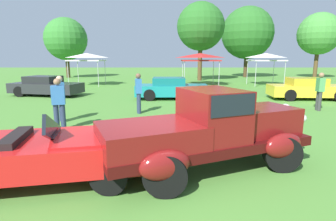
{
  "coord_description": "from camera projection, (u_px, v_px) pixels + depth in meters",
  "views": [
    {
      "loc": [
        -0.02,
        -5.48,
        2.33
      ],
      "look_at": [
        -0.0,
        1.62,
        0.92
      ],
      "focal_mm": 28.57,
      "sensor_mm": 36.0,
      "label": 1
    }
  ],
  "objects": [
    {
      "name": "spectator_far_side",
      "position": [
        60.0,
        97.0,
        9.74
      ],
      "size": [
        0.42,
        0.47,
        1.69
      ],
      "color": "#283351",
      "rests_on": "ground_plane"
    },
    {
      "name": "neighbor_convertible",
      "position": [
        46.0,
        152.0,
        5.07
      ],
      "size": [
        4.41,
        2.47,
        1.4
      ],
      "color": "red",
      "rests_on": "ground_plane"
    },
    {
      "name": "treeline_mid_left",
      "position": [
        200.0,
        27.0,
        26.81
      ],
      "size": [
        4.78,
        4.78,
        7.8
      ],
      "color": "brown",
      "rests_on": "ground_plane"
    },
    {
      "name": "treeline_mid_right",
      "position": [
        318.0,
        34.0,
        30.21
      ],
      "size": [
        4.68,
        4.68,
        7.33
      ],
      "color": "brown",
      "rests_on": "ground_plane"
    },
    {
      "name": "feature_pickup_truck",
      "position": [
        208.0,
        129.0,
        5.55
      ],
      "size": [
        4.61,
        3.08,
        1.7
      ],
      "color": "#400B0B",
      "rests_on": "ground_plane"
    },
    {
      "name": "spectator_near_truck",
      "position": [
        138.0,
        92.0,
        11.25
      ],
      "size": [
        0.32,
        0.44,
        1.69
      ],
      "color": "#283351",
      "rests_on": "ground_plane"
    },
    {
      "name": "canopy_tent_center_field",
      "position": [
        200.0,
        57.0,
        22.47
      ],
      "size": [
        3.09,
        3.09,
        2.71
      ],
      "color": "#B7B7BC",
      "rests_on": "ground_plane"
    },
    {
      "name": "treeline_center",
      "position": [
        247.0,
        33.0,
        31.65
      ],
      "size": [
        6.09,
        6.09,
        8.25
      ],
      "color": "#47331E",
      "rests_on": "ground_plane"
    },
    {
      "name": "ground_plane",
      "position": [
        168.0,
        166.0,
        5.83
      ],
      "size": [
        120.0,
        120.0,
        0.0
      ],
      "primitive_type": "plane",
      "color": "#4C8433"
    },
    {
      "name": "spectator_by_row",
      "position": [
        58.0,
        103.0,
        8.55
      ],
      "size": [
        0.45,
        0.34,
        1.69
      ],
      "color": "#283351",
      "rests_on": "ground_plane"
    },
    {
      "name": "spectator_between_cars",
      "position": [
        319.0,
        90.0,
        11.84
      ],
      "size": [
        0.29,
        0.43,
        1.69
      ],
      "color": "#383838",
      "rests_on": "ground_plane"
    },
    {
      "name": "treeline_far_left",
      "position": [
        65.0,
        39.0,
        30.96
      ],
      "size": [
        4.87,
        4.87,
        6.89
      ],
      "color": "#47331E",
      "rests_on": "ground_plane"
    },
    {
      "name": "show_car_teal",
      "position": [
        171.0,
        88.0,
        15.29
      ],
      "size": [
        4.1,
        1.73,
        1.22
      ],
      "color": "teal",
      "rests_on": "ground_plane"
    },
    {
      "name": "show_car_charcoal",
      "position": [
        45.0,
        86.0,
        16.49
      ],
      "size": [
        4.58,
        2.6,
        1.22
      ],
      "color": "#28282D",
      "rests_on": "ground_plane"
    },
    {
      "name": "canopy_tent_right_field",
      "position": [
        266.0,
        57.0,
        22.45
      ],
      "size": [
        2.61,
        2.61,
        2.71
      ],
      "color": "#B7B7BC",
      "rests_on": "ground_plane"
    },
    {
      "name": "canopy_tent_left_field",
      "position": [
        86.0,
        57.0,
        22.4
      ],
      "size": [
        2.69,
        2.69,
        2.71
      ],
      "color": "#B7B7BC",
      "rests_on": "ground_plane"
    },
    {
      "name": "show_car_yellow",
      "position": [
        308.0,
        89.0,
        15.12
      ],
      "size": [
        4.41,
        2.0,
        1.22
      ],
      "color": "yellow",
      "rests_on": "ground_plane"
    }
  ]
}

